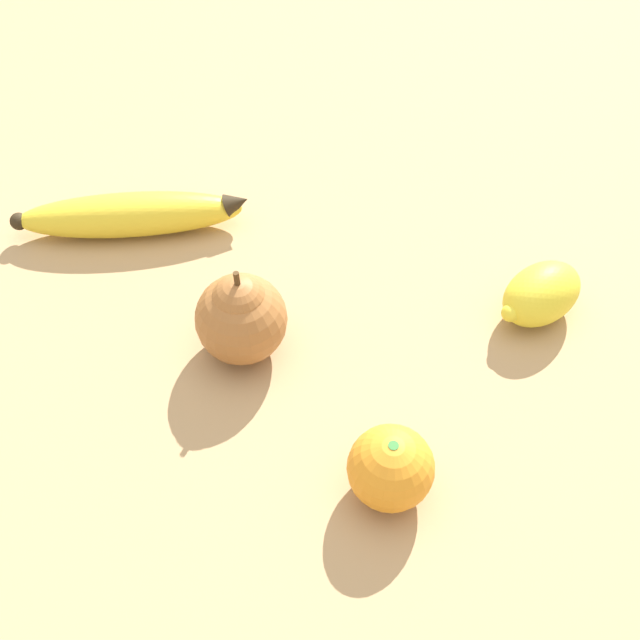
# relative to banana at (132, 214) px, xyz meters

# --- Properties ---
(ground_plane) EXTENTS (3.00, 3.00, 0.00)m
(ground_plane) POSITION_rel_banana_xyz_m (-0.12, 0.15, -0.02)
(ground_plane) COLOR tan
(banana) EXTENTS (0.22, 0.14, 0.04)m
(banana) POSITION_rel_banana_xyz_m (0.00, 0.00, 0.00)
(banana) COLOR yellow
(banana) RESTS_ON ground_plane
(orange) EXTENTS (0.07, 0.07, 0.07)m
(orange) POSITION_rel_banana_xyz_m (-0.06, 0.37, 0.01)
(orange) COLOR orange
(orange) RESTS_ON ground_plane
(pear) EXTENTS (0.08, 0.08, 0.10)m
(pear) POSITION_rel_banana_xyz_m (-0.03, 0.18, 0.02)
(pear) COLOR #A36633
(pear) RESTS_ON ground_plane
(lemon) EXTENTS (0.09, 0.06, 0.05)m
(lemon) POSITION_rel_banana_xyz_m (-0.27, 0.29, 0.01)
(lemon) COLOR yellow
(lemon) RESTS_ON ground_plane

